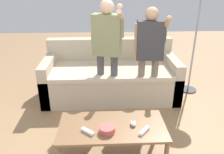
{
  "coord_description": "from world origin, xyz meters",
  "views": [
    {
      "loc": [
        -0.26,
        -1.93,
        1.77
      ],
      "look_at": [
        -0.15,
        0.48,
        0.72
      ],
      "focal_mm": 36.9,
      "sensor_mm": 36.0,
      "label": 1
    }
  ],
  "objects_px": {
    "couch": "(111,77)",
    "game_remote_nunchuk": "(133,123)",
    "coffee_table": "(112,130)",
    "player_center": "(107,43)",
    "game_remote_wand_near": "(88,132)",
    "snack_bowl": "(107,129)",
    "player_right": "(150,48)",
    "game_remote_wand_far": "(144,131)"
  },
  "relations": [
    {
      "from": "couch",
      "to": "game_remote_nunchuk",
      "type": "xyz_separation_m",
      "value": [
        0.16,
        -1.49,
        0.14
      ]
    },
    {
      "from": "coffee_table",
      "to": "player_center",
      "type": "xyz_separation_m",
      "value": [
        -0.01,
        1.12,
        0.58
      ]
    },
    {
      "from": "game_remote_nunchuk",
      "to": "game_remote_wand_near",
      "type": "distance_m",
      "value": 0.46
    },
    {
      "from": "snack_bowl",
      "to": "game_remote_wand_near",
      "type": "relative_size",
      "value": 1.14
    },
    {
      "from": "player_right",
      "to": "game_remote_wand_far",
      "type": "height_order",
      "value": "player_right"
    },
    {
      "from": "player_center",
      "to": "player_right",
      "type": "height_order",
      "value": "player_center"
    },
    {
      "from": "player_right",
      "to": "player_center",
      "type": "bearing_deg",
      "value": 173.33
    },
    {
      "from": "snack_bowl",
      "to": "couch",
      "type": "bearing_deg",
      "value": 86.44
    },
    {
      "from": "snack_bowl",
      "to": "game_remote_wand_near",
      "type": "distance_m",
      "value": 0.18
    },
    {
      "from": "coffee_table",
      "to": "game_remote_wand_far",
      "type": "relative_size",
      "value": 7.8
    },
    {
      "from": "coffee_table",
      "to": "game_remote_wand_near",
      "type": "xyz_separation_m",
      "value": [
        -0.24,
        -0.1,
        0.06
      ]
    },
    {
      "from": "game_remote_wand_near",
      "to": "couch",
      "type": "bearing_deg",
      "value": 79.94
    },
    {
      "from": "game_remote_wand_near",
      "to": "game_remote_wand_far",
      "type": "xyz_separation_m",
      "value": [
        0.53,
        -0.02,
        -0.0
      ]
    },
    {
      "from": "snack_bowl",
      "to": "player_right",
      "type": "xyz_separation_m",
      "value": [
        0.6,
        1.15,
        0.45
      ]
    },
    {
      "from": "player_center",
      "to": "player_right",
      "type": "bearing_deg",
      "value": -6.67
    },
    {
      "from": "couch",
      "to": "player_right",
      "type": "distance_m",
      "value": 0.89
    },
    {
      "from": "coffee_table",
      "to": "player_center",
      "type": "height_order",
      "value": "player_center"
    },
    {
      "from": "player_center",
      "to": "game_remote_wand_far",
      "type": "relative_size",
      "value": 11.17
    },
    {
      "from": "game_remote_nunchuk",
      "to": "game_remote_wand_far",
      "type": "distance_m",
      "value": 0.15
    },
    {
      "from": "coffee_table",
      "to": "player_right",
      "type": "distance_m",
      "value": 1.3
    },
    {
      "from": "player_center",
      "to": "player_right",
      "type": "xyz_separation_m",
      "value": [
        0.57,
        -0.07,
        -0.06
      ]
    },
    {
      "from": "snack_bowl",
      "to": "game_remote_wand_near",
      "type": "xyz_separation_m",
      "value": [
        -0.18,
        -0.0,
        -0.01
      ]
    },
    {
      "from": "player_right",
      "to": "game_remote_wand_far",
      "type": "relative_size",
      "value": 10.53
    },
    {
      "from": "snack_bowl",
      "to": "player_center",
      "type": "bearing_deg",
      "value": 88.23
    },
    {
      "from": "couch",
      "to": "coffee_table",
      "type": "bearing_deg",
      "value": -91.77
    },
    {
      "from": "snack_bowl",
      "to": "game_remote_nunchuk",
      "type": "distance_m",
      "value": 0.28
    },
    {
      "from": "coffee_table",
      "to": "player_right",
      "type": "relative_size",
      "value": 0.74
    },
    {
      "from": "couch",
      "to": "snack_bowl",
      "type": "height_order",
      "value": "couch"
    },
    {
      "from": "coffee_table",
      "to": "game_remote_wand_near",
      "type": "bearing_deg",
      "value": -156.33
    },
    {
      "from": "player_right",
      "to": "game_remote_wand_near",
      "type": "distance_m",
      "value": 1.47
    },
    {
      "from": "game_remote_nunchuk",
      "to": "player_center",
      "type": "relative_size",
      "value": 0.06
    },
    {
      "from": "snack_bowl",
      "to": "player_right",
      "type": "bearing_deg",
      "value": 62.32
    },
    {
      "from": "player_center",
      "to": "game_remote_wand_near",
      "type": "bearing_deg",
      "value": -100.23
    },
    {
      "from": "snack_bowl",
      "to": "player_right",
      "type": "relative_size",
      "value": 0.11
    },
    {
      "from": "game_remote_nunchuk",
      "to": "couch",
      "type": "bearing_deg",
      "value": 96.24
    },
    {
      "from": "snack_bowl",
      "to": "game_remote_wand_far",
      "type": "height_order",
      "value": "snack_bowl"
    },
    {
      "from": "couch",
      "to": "game_remote_wand_near",
      "type": "relative_size",
      "value": 15.36
    },
    {
      "from": "game_remote_nunchuk",
      "to": "game_remote_wand_far",
      "type": "xyz_separation_m",
      "value": [
        0.09,
        -0.12,
        -0.01
      ]
    },
    {
      "from": "coffee_table",
      "to": "game_remote_nunchuk",
      "type": "xyz_separation_m",
      "value": [
        0.21,
        -0.0,
        0.07
      ]
    },
    {
      "from": "player_center",
      "to": "game_remote_wand_far",
      "type": "xyz_separation_m",
      "value": [
        0.31,
        -1.24,
        -0.52
      ]
    },
    {
      "from": "player_right",
      "to": "coffee_table",
      "type": "bearing_deg",
      "value": -117.64
    },
    {
      "from": "couch",
      "to": "game_remote_wand_near",
      "type": "bearing_deg",
      "value": -100.06
    }
  ]
}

